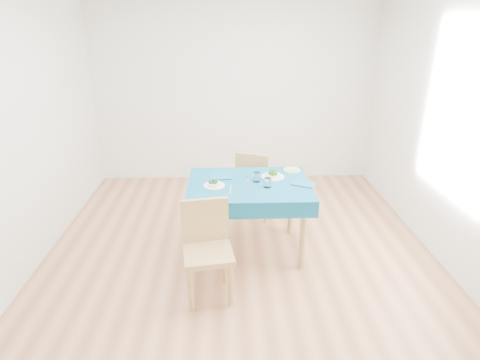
{
  "coord_description": "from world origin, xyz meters",
  "views": [
    {
      "loc": [
        -0.13,
        -3.52,
        2.27
      ],
      "look_at": [
        0.0,
        0.0,
        0.85
      ],
      "focal_mm": 30.0,
      "sensor_mm": 36.0,
      "label": 1
    }
  ],
  "objects_px": {
    "table": "(249,217)",
    "chair_near": "(208,244)",
    "bowl_far": "(273,174)",
    "chair_far": "(257,177)",
    "side_plate": "(292,170)",
    "bowl_near": "(214,183)"
  },
  "relations": [
    {
      "from": "chair_near",
      "to": "side_plate",
      "type": "relative_size",
      "value": 5.45
    },
    {
      "from": "table",
      "to": "chair_near",
      "type": "height_order",
      "value": "chair_near"
    },
    {
      "from": "chair_near",
      "to": "chair_far",
      "type": "bearing_deg",
      "value": 62.44
    },
    {
      "from": "table",
      "to": "side_plate",
      "type": "distance_m",
      "value": 0.7
    },
    {
      "from": "table",
      "to": "bowl_far",
      "type": "height_order",
      "value": "bowl_far"
    },
    {
      "from": "chair_far",
      "to": "side_plate",
      "type": "relative_size",
      "value": 5.33
    },
    {
      "from": "side_plate",
      "to": "chair_far",
      "type": "bearing_deg",
      "value": 125.7
    },
    {
      "from": "table",
      "to": "bowl_near",
      "type": "height_order",
      "value": "bowl_near"
    },
    {
      "from": "bowl_near",
      "to": "bowl_far",
      "type": "distance_m",
      "value": 0.64
    },
    {
      "from": "bowl_near",
      "to": "bowl_far",
      "type": "relative_size",
      "value": 0.89
    },
    {
      "from": "table",
      "to": "chair_near",
      "type": "xyz_separation_m",
      "value": [
        -0.39,
        -0.74,
        0.14
      ]
    },
    {
      "from": "side_plate",
      "to": "bowl_far",
      "type": "bearing_deg",
      "value": -139.99
    },
    {
      "from": "bowl_far",
      "to": "side_plate",
      "type": "distance_m",
      "value": 0.3
    },
    {
      "from": "table",
      "to": "chair_far",
      "type": "xyz_separation_m",
      "value": [
        0.14,
        0.81,
        0.12
      ]
    },
    {
      "from": "side_plate",
      "to": "chair_near",
      "type": "bearing_deg",
      "value": -128.63
    },
    {
      "from": "chair_near",
      "to": "side_plate",
      "type": "bearing_deg",
      "value": 42.7
    },
    {
      "from": "chair_near",
      "to": "table",
      "type": "bearing_deg",
      "value": 53.77
    },
    {
      "from": "table",
      "to": "chair_far",
      "type": "bearing_deg",
      "value": 79.96
    },
    {
      "from": "chair_far",
      "to": "bowl_far",
      "type": "bearing_deg",
      "value": 123.0
    },
    {
      "from": "table",
      "to": "chair_near",
      "type": "relative_size",
      "value": 1.17
    },
    {
      "from": "table",
      "to": "bowl_near",
      "type": "relative_size",
      "value": 5.81
    },
    {
      "from": "chair_far",
      "to": "bowl_near",
      "type": "relative_size",
      "value": 4.87
    }
  ]
}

